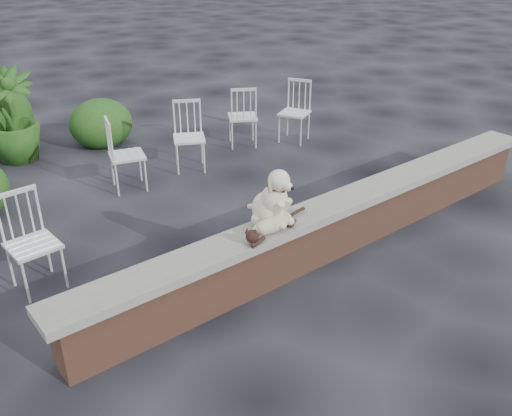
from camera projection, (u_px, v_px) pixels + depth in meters
ground at (339, 248)px, 5.84m from camera, size 60.00×60.00×0.00m
brick_wall at (340, 227)px, 5.72m from camera, size 6.00×0.30×0.50m
capstone at (342, 202)px, 5.59m from camera, size 6.20×0.40×0.08m
dog at (269, 195)px, 4.99m from camera, size 0.44×0.54×0.57m
cat at (272, 223)px, 4.93m from camera, size 1.03×0.38×0.17m
chair_d at (295, 112)px, 8.54m from camera, size 0.75×0.75×0.94m
chair_b at (189, 137)px, 7.52m from camera, size 0.76×0.76×0.94m
chair_a at (32, 244)px, 4.99m from camera, size 0.59×0.59×0.94m
chair_e at (127, 154)px, 6.95m from camera, size 0.70×0.70×0.94m
chair_c at (242, 116)px, 8.37m from camera, size 0.77×0.77×0.94m
potted_plant_b at (11, 116)px, 7.74m from camera, size 0.96×0.96×1.31m
shrubbery at (6, 131)px, 7.88m from camera, size 3.21×3.34×1.09m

